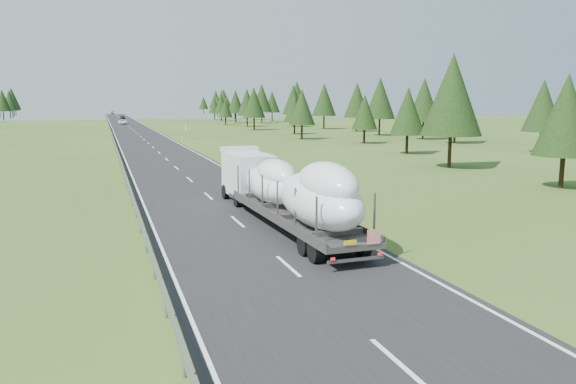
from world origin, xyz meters
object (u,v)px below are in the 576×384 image
object	(u,v)px
distant_car_dark	(123,117)
highway_sign	(186,129)
distant_car_blue	(112,113)
distant_van	(123,122)
boat_truck	(285,187)

from	to	relation	value
distant_car_dark	highway_sign	bearing A→B (deg)	-92.33
highway_sign	distant_car_blue	world-z (taller)	highway_sign
highway_sign	distant_car_blue	xyz separation A→B (m)	(-8.54, 217.15, -1.03)
distant_van	distant_car_dark	world-z (taller)	distant_van
highway_sign	distant_van	size ratio (longest dim) A/B	0.48
boat_truck	highway_sign	bearing A→B (deg)	86.02
highway_sign	distant_car_dark	bearing A→B (deg)	92.95
boat_truck	distant_car_blue	bearing A→B (deg)	90.68
distant_car_dark	distant_car_blue	distance (m)	91.18
boat_truck	distant_car_dark	xyz separation A→B (m)	(-1.42, 198.99, -1.46)
boat_truck	distant_car_blue	xyz separation A→B (m)	(-3.46, 290.14, -1.36)
distant_van	distant_car_dark	size ratio (longest dim) A/B	1.37
highway_sign	boat_truck	world-z (taller)	boat_truck
distant_car_dark	distant_car_blue	xyz separation A→B (m)	(-2.04, 91.15, 0.10)
highway_sign	boat_truck	bearing A→B (deg)	-93.98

